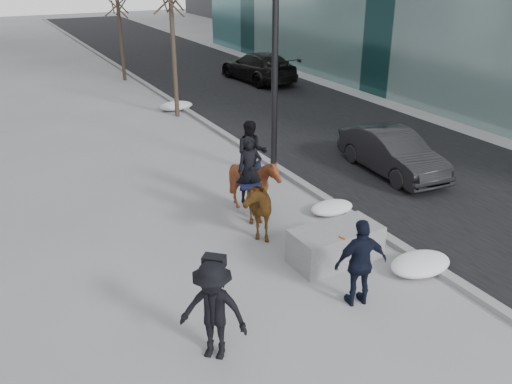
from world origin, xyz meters
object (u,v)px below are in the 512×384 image
mounted_left (252,199)px  planter (336,245)px  car_near (392,152)px  mounted_right (254,177)px

mounted_left → planter: bearing=-64.7°
car_near → mounted_left: mounted_left is taller
car_near → mounted_right: (-4.99, -0.52, 0.31)m
mounted_left → mounted_right: 1.09m
planter → car_near: 5.75m
planter → car_near: car_near is taller
planter → mounted_right: bearing=98.3°
planter → mounted_left: mounted_left is taller
car_near → mounted_left: (-5.52, -1.46, 0.21)m
planter → mounted_left: size_ratio=0.83×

